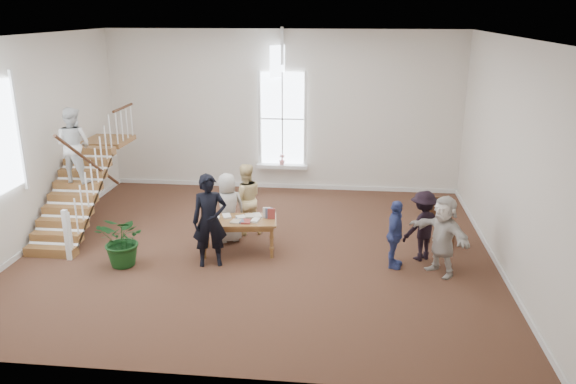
# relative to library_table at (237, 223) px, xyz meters

# --- Properties ---
(ground) EXTENTS (10.00, 10.00, 0.00)m
(ground) POSITION_rel_library_table_xyz_m (0.43, 0.21, -0.67)
(ground) COLOR #47281B
(ground) RESTS_ON ground
(room_shell) EXTENTS (10.49, 10.00, 10.00)m
(room_shell) POSITION_rel_library_table_xyz_m (0.43, 4.60, -0.27)
(room_shell) COLOR silver
(room_shell) RESTS_ON ground
(staircase) EXTENTS (1.10, 4.10, 2.92)m
(staircase) POSITION_rel_library_table_xyz_m (-3.91, 0.96, 0.95)
(staircase) COLOR brown
(staircase) RESTS_ON ground
(library_table) EXTENTS (1.71, 1.02, 0.82)m
(library_table) POSITION_rel_library_table_xyz_m (0.00, 0.00, 0.00)
(library_table) COLOR brown
(library_table) RESTS_ON ground
(police_officer) EXTENTS (0.80, 0.63, 1.92)m
(police_officer) POSITION_rel_library_table_xyz_m (-0.42, -0.65, 0.29)
(police_officer) COLOR black
(police_officer) RESTS_ON ground
(elderly_woman) EXTENTS (0.92, 0.81, 1.58)m
(elderly_woman) POSITION_rel_library_table_xyz_m (-0.32, 0.60, 0.12)
(elderly_woman) COLOR #B9B4AB
(elderly_woman) RESTS_ON ground
(person_yellow) EXTENTS (0.99, 0.89, 1.68)m
(person_yellow) POSITION_rel_library_table_xyz_m (-0.02, 1.10, 0.16)
(person_yellow) COLOR #F8DD9B
(person_yellow) RESTS_ON ground
(woman_cluster_a) EXTENTS (0.52, 0.89, 1.42)m
(woman_cluster_a) POSITION_rel_library_table_xyz_m (3.28, -0.36, 0.03)
(woman_cluster_a) COLOR #374485
(woman_cluster_a) RESTS_ON ground
(woman_cluster_b) EXTENTS (1.10, 1.02, 1.49)m
(woman_cluster_b) POSITION_rel_library_table_xyz_m (3.88, 0.09, 0.07)
(woman_cluster_b) COLOR black
(woman_cluster_b) RESTS_ON ground
(woman_cluster_c) EXTENTS (1.30, 1.47, 1.61)m
(woman_cluster_c) POSITION_rel_library_table_xyz_m (4.18, -0.56, 0.13)
(woman_cluster_c) COLOR beige
(woman_cluster_c) RESTS_ON ground
(floor_plant) EXTENTS (1.23, 1.14, 1.11)m
(floor_plant) POSITION_rel_library_table_xyz_m (-2.15, -0.89, -0.12)
(floor_plant) COLOR #133E16
(floor_plant) RESTS_ON ground
(side_chair) EXTENTS (0.60, 0.60, 1.08)m
(side_chair) POSITION_rel_library_table_xyz_m (4.39, 0.95, -0.07)
(side_chair) COLOR #371F0F
(side_chair) RESTS_ON ground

